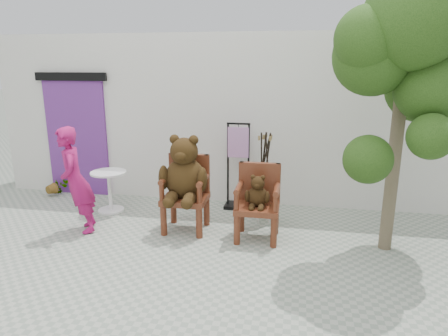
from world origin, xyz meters
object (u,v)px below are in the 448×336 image
object	(u,v)px
person	(76,181)
stool_bucket	(264,183)
display_stand	(238,176)
tree	(408,60)
chair_big	(185,178)
cafe_table	(109,187)
chair_small	(258,197)

from	to	relation	value
person	stool_bucket	xyz separation A→B (m)	(2.72, 0.89, -0.16)
display_stand	stool_bucket	distance (m)	0.75
person	tree	size ratio (longest dim) A/B	0.46
chair_big	stool_bucket	bearing A→B (deg)	25.70
cafe_table	display_stand	distance (m)	2.22
chair_big	cafe_table	xyz separation A→B (m)	(-1.50, 0.54, -0.39)
cafe_table	stool_bucket	xyz separation A→B (m)	(2.64, 0.01, 0.20)
chair_small	person	bearing A→B (deg)	-174.34
cafe_table	tree	xyz separation A→B (m)	(4.41, -0.74, 2.09)
chair_big	tree	world-z (taller)	tree
chair_small	chair_big	bearing A→B (deg)	175.91
chair_small	stool_bucket	distance (m)	0.63
display_stand	tree	xyz separation A→B (m)	(2.26, -1.30, 1.95)
person	display_stand	size ratio (longest dim) A/B	1.06
chair_small	tree	size ratio (longest dim) A/B	0.31
chair_small	stool_bucket	size ratio (longest dim) A/B	0.75
cafe_table	stool_bucket	bearing A→B (deg)	0.14
cafe_table	display_stand	bearing A→B (deg)	14.62
display_stand	person	bearing A→B (deg)	-145.41
chair_big	cafe_table	bearing A→B (deg)	160.17
tree	display_stand	bearing A→B (deg)	150.04
cafe_table	display_stand	size ratio (longest dim) A/B	0.47
chair_small	display_stand	bearing A→B (deg)	111.44
chair_small	tree	distance (m)	2.63
chair_big	chair_small	distance (m)	1.13
tree	stool_bucket	bearing A→B (deg)	156.95
cafe_table	display_stand	xyz separation A→B (m)	(2.15, 0.56, 0.14)
chair_big	tree	bearing A→B (deg)	-3.95
person	stool_bucket	bearing A→B (deg)	80.38
stool_bucket	chair_big	bearing A→B (deg)	-154.30
chair_small	person	size ratio (longest dim) A/B	0.68
display_stand	chair_small	bearing A→B (deg)	-67.11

